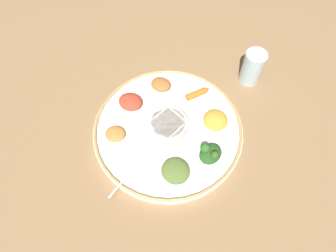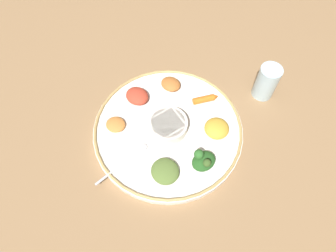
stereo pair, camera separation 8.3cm
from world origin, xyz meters
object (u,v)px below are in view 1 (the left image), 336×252
(greens_pile, at_px, (210,153))
(carrot_near_spoon, at_px, (198,93))
(drinking_glass, at_px, (252,69))
(center_bowl, at_px, (168,125))
(spoon, at_px, (137,164))

(greens_pile, xyz_separation_m, carrot_near_spoon, (0.19, -0.06, -0.01))
(drinking_glass, bearing_deg, carrot_near_spoon, 91.96)
(center_bowl, distance_m, carrot_near_spoon, 0.14)
(greens_pile, bearing_deg, spoon, 74.65)
(center_bowl, bearing_deg, spoon, 120.49)
(spoon, bearing_deg, center_bowl, -59.51)
(center_bowl, relative_size, greens_pile, 1.32)
(center_bowl, bearing_deg, carrot_near_spoon, -60.64)
(center_bowl, relative_size, drinking_glass, 0.97)
(spoon, relative_size, carrot_near_spoon, 1.94)
(carrot_near_spoon, xyz_separation_m, drinking_glass, (0.01, -0.18, 0.02))
(greens_pile, relative_size, carrot_near_spoon, 1.04)
(spoon, distance_m, drinking_glass, 0.45)
(greens_pile, height_order, carrot_near_spoon, greens_pile)
(spoon, bearing_deg, carrot_near_spoon, -60.09)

